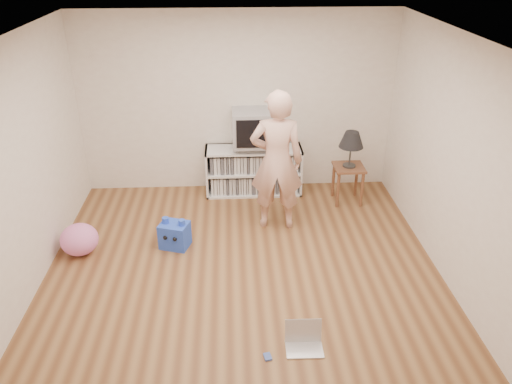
{
  "coord_description": "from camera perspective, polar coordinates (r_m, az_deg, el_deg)",
  "views": [
    {
      "loc": [
        -0.1,
        -4.67,
        3.44
      ],
      "look_at": [
        0.17,
        0.4,
        0.82
      ],
      "focal_mm": 35.0,
      "sensor_mm": 36.0,
      "label": 1
    }
  ],
  "objects": [
    {
      "name": "side_table",
      "position": [
        7.2,
        10.5,
        1.93
      ],
      "size": [
        0.42,
        0.42,
        0.55
      ],
      "color": "brown",
      "rests_on": "ground"
    },
    {
      "name": "walls",
      "position": [
        5.14,
        -1.68,
        2.63
      ],
      "size": [
        4.52,
        4.52,
        2.6
      ],
      "color": "silver",
      "rests_on": "ground"
    },
    {
      "name": "crt_tv",
      "position": [
        7.12,
        -0.28,
        7.38
      ],
      "size": [
        0.6,
        0.53,
        0.5
      ],
      "color": "#9E9EA3",
      "rests_on": "dvd_deck"
    },
    {
      "name": "person",
      "position": [
        6.26,
        2.37,
        3.52
      ],
      "size": [
        0.7,
        0.49,
        1.84
      ],
      "primitive_type": "imported",
      "rotation": [
        0.0,
        0.0,
        3.07
      ],
      "color": "beige",
      "rests_on": "ground"
    },
    {
      "name": "media_unit",
      "position": [
        7.39,
        -0.28,
        2.54
      ],
      "size": [
        1.4,
        0.45,
        0.7
      ],
      "color": "white",
      "rests_on": "ground"
    },
    {
      "name": "laptop",
      "position": [
        4.89,
        5.48,
        -16.47
      ],
      "size": [
        0.35,
        0.28,
        0.24
      ],
      "rotation": [
        0.0,
        0.0,
        -0.02
      ],
      "color": "silver",
      "rests_on": "ground"
    },
    {
      "name": "playing_cards",
      "position": [
        4.8,
        1.33,
        -18.3
      ],
      "size": [
        0.08,
        0.1,
        0.02
      ],
      "primitive_type": "cube",
      "rotation": [
        0.0,
        0.0,
        0.2
      ],
      "color": "#4560B9",
      "rests_on": "ground"
    },
    {
      "name": "ceiling",
      "position": [
        4.74,
        -1.9,
        17.06
      ],
      "size": [
        4.5,
        4.5,
        0.01
      ],
      "primitive_type": "cube",
      "color": "white",
      "rests_on": "walls"
    },
    {
      "name": "table_lamp",
      "position": [
        6.99,
        10.86,
        5.82
      ],
      "size": [
        0.34,
        0.34,
        0.52
      ],
      "color": "#333333",
      "rests_on": "side_table"
    },
    {
      "name": "dvd_deck",
      "position": [
        7.22,
        -0.28,
        5.26
      ],
      "size": [
        0.45,
        0.35,
        0.07
      ],
      "primitive_type": "cube",
      "color": "gray",
      "rests_on": "media_unit"
    },
    {
      "name": "plush_pink",
      "position": [
        6.38,
        -19.54,
        -5.14
      ],
      "size": [
        0.56,
        0.56,
        0.38
      ],
      "primitive_type": "ellipsoid",
      "rotation": [
        0.0,
        0.0,
        -0.29
      ],
      "color": "pink",
      "rests_on": "ground"
    },
    {
      "name": "plush_blue",
      "position": [
        6.23,
        -9.28,
        -4.83
      ],
      "size": [
        0.4,
        0.36,
        0.39
      ],
      "rotation": [
        0.0,
        0.0,
        -0.31
      ],
      "color": "blue",
      "rests_on": "ground"
    },
    {
      "name": "ground",
      "position": [
        5.8,
        -1.5,
        -9.13
      ],
      "size": [
        4.5,
        4.5,
        0.0
      ],
      "primitive_type": "plane",
      "color": "brown",
      "rests_on": "ground"
    }
  ]
}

